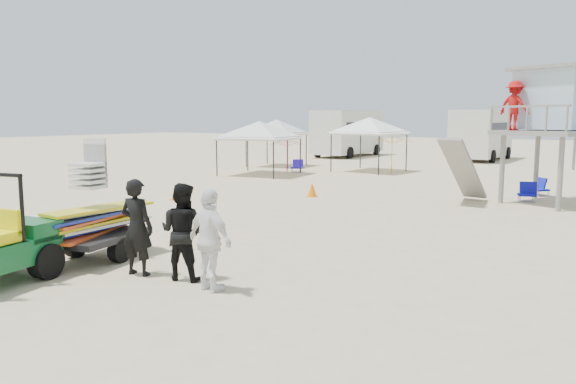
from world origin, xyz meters
The scene contains 18 objects.
ground centered at (0.00, 0.00, 0.00)m, with size 140.00×140.00×0.00m, color beige.
surf_trailer centered at (-2.47, 0.66, 0.85)m, with size 1.61×2.48×2.09m.
man_left centered at (-0.96, 0.36, 0.86)m, with size 0.63×0.41×1.72m, color black.
man_mid centered at (-0.11, 0.61, 0.84)m, with size 0.81×0.63×1.68m, color black.
man_right centered at (0.74, 0.36, 0.83)m, with size 0.98×0.41×1.67m, color white.
lifeguard_tower centered at (3.67, 13.35, 3.18)m, with size 3.47×3.47×4.27m.
canopy_white_a centered at (-9.54, 15.81, 2.45)m, with size 3.59×3.59×3.00m.
canopy_white_b centered at (-11.57, 20.25, 2.52)m, with size 3.09×3.09×3.07m.
canopy_white_c centered at (-5.78, 20.23, 2.65)m, with size 3.27×3.27×3.20m.
umbrella_a centered at (-9.34, 17.91, 0.85)m, with size 1.84×1.88×1.69m, color #AB122E.
umbrella_b centered at (-4.41, 20.01, 0.96)m, with size 2.10×2.14×1.92m, color yellow.
cone_near centered at (-6.88, 7.36, 0.25)m, with size 0.34×0.34×0.50m, color orange.
cone_far centered at (-3.45, 10.59, 0.25)m, with size 0.34×0.34×0.50m, color orange.
beach_chair_a centered at (-8.78, 18.06, 0.31)m, with size 0.74×0.85×0.64m.
beach_chair_b centered at (3.11, 13.64, 0.31)m, with size 0.67×0.73×0.64m.
beach_chair_c centered at (3.22, 15.36, 0.31)m, with size 0.74×0.85×0.64m.
rv_far_left centered at (-12.00, 29.99, 1.80)m, with size 2.64×6.80×3.25m.
rv_mid_left centered at (-3.00, 31.49, 1.80)m, with size 2.65×6.50×3.25m.
Camera 1 is at (6.59, -6.30, 2.78)m, focal length 35.00 mm.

